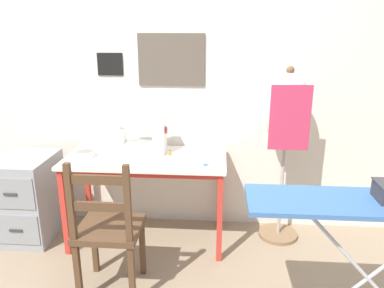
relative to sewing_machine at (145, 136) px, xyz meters
name	(u,v)px	position (x,y,z in m)	size (l,w,h in m)	color
ground_plane	(142,259)	(0.02, -0.40, -0.86)	(14.00, 14.00, 0.00)	gray
wall_back	(152,78)	(0.02, 0.25, 0.42)	(10.00, 0.07, 2.55)	silver
sewing_table	(146,167)	(0.02, -0.12, -0.22)	(1.24, 0.59, 0.72)	silver
sewing_machine	(145,136)	(0.00, 0.00, 0.00)	(0.38, 0.19, 0.32)	white
fabric_bowl	(85,154)	(-0.45, -0.14, -0.12)	(0.16, 0.16, 0.04)	silver
scissors	(208,164)	(0.50, -0.24, -0.14)	(0.10, 0.11, 0.01)	silver
thread_spool_near_machine	(170,153)	(0.20, -0.06, -0.12)	(0.03, 0.03, 0.04)	orange
wooden_chair	(108,230)	(-0.10, -0.75, -0.41)	(0.40, 0.38, 0.94)	#513823
filing_cabinet	(31,197)	(-0.95, -0.11, -0.51)	(0.39, 0.54, 0.68)	#93999E
dress_form	(287,119)	(1.09, 0.02, 0.15)	(0.35, 0.32, 1.40)	#846647
ironing_board	(379,210)	(1.37, -1.08, -0.04)	(1.29, 0.33, 0.87)	#3D6BAD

